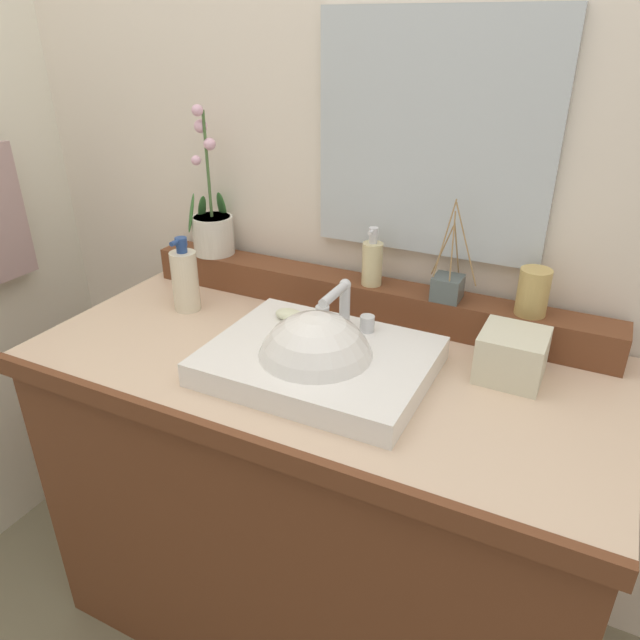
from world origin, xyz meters
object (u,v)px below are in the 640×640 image
at_px(tissue_box, 512,355).
at_px(sink_basin, 317,366).
at_px(soap_bar, 290,315).
at_px(tumbler_cup, 533,292).
at_px(soap_dispenser, 372,262).
at_px(lotion_bottle, 185,279).
at_px(reed_diffuser, 448,286).
at_px(potted_plant, 212,226).

bearing_deg(tissue_box, sink_basin, -154.82).
xyz_separation_m(soap_bar, tumbler_cup, (0.49, 0.20, 0.08)).
distance_m(soap_dispenser, lotion_bottle, 0.47).
bearing_deg(reed_diffuser, soap_dispenser, 178.95).
distance_m(potted_plant, reed_diffuser, 0.67).
xyz_separation_m(sink_basin, reed_diffuser, (0.18, 0.30, 0.10)).
height_order(soap_dispenser, lotion_bottle, soap_dispenser).
bearing_deg(lotion_bottle, sink_basin, -17.00).
bearing_deg(lotion_bottle, potted_plant, 102.29).
height_order(sink_basin, reed_diffuser, reed_diffuser).
bearing_deg(tumbler_cup, soap_dispenser, -179.75).
bearing_deg(reed_diffuser, tumbler_cup, 1.57).
relative_size(sink_basin, potted_plant, 1.16).
relative_size(tumbler_cup, tissue_box, 0.80).
bearing_deg(potted_plant, tissue_box, -9.84).
distance_m(potted_plant, soap_dispenser, 0.48).
relative_size(potted_plant, soap_dispenser, 2.73).
distance_m(soap_dispenser, tumbler_cup, 0.37).
distance_m(lotion_bottle, tissue_box, 0.80).
bearing_deg(tissue_box, lotion_bottle, -177.52).
bearing_deg(tumbler_cup, tissue_box, -93.03).
bearing_deg(soap_dispenser, lotion_bottle, -158.73).
height_order(tumbler_cup, tissue_box, tumbler_cup).
height_order(soap_dispenser, tissue_box, soap_dispenser).
height_order(tumbler_cup, reed_diffuser, reed_diffuser).
height_order(sink_basin, soap_dispenser, soap_dispenser).
bearing_deg(soap_dispenser, reed_diffuser, -1.05).
relative_size(sink_basin, tissue_box, 3.50).
xyz_separation_m(potted_plant, soap_dispenser, (0.48, -0.01, -0.02)).
distance_m(soap_bar, soap_dispenser, 0.24).
bearing_deg(soap_bar, potted_plant, 149.72).
bearing_deg(soap_dispenser, tissue_box, -20.23).
bearing_deg(lotion_bottle, tissue_box, 2.48).
distance_m(tumbler_cup, tissue_box, 0.16).
distance_m(reed_diffuser, tissue_box, 0.23).
bearing_deg(soap_bar, reed_diffuser, 32.08).
xyz_separation_m(soap_bar, potted_plant, (-0.36, 0.21, 0.10)).
distance_m(tumbler_cup, reed_diffuser, 0.19).
relative_size(tumbler_cup, reed_diffuser, 0.44).
distance_m(sink_basin, lotion_bottle, 0.47).
distance_m(soap_bar, potted_plant, 0.42).
bearing_deg(tumbler_cup, reed_diffuser, -178.43).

